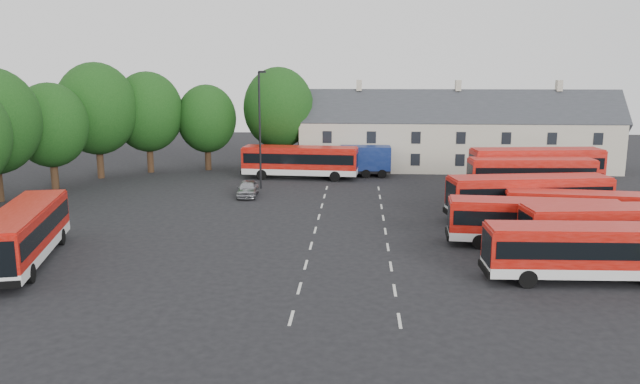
{
  "coord_description": "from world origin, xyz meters",
  "views": [
    {
      "loc": [
        3.02,
        -41.07,
        11.41
      ],
      "look_at": [
        0.16,
        4.93,
        2.2
      ],
      "focal_mm": 35.0,
      "sensor_mm": 36.0,
      "label": 1
    }
  ],
  "objects_px": {
    "bus_west": "(24,231)",
    "silver_car": "(248,189)",
    "box_truck": "(356,159)",
    "lamppost": "(260,127)",
    "bus_dd_south": "(531,180)",
    "bus_row_a": "(590,248)"
  },
  "relations": [
    {
      "from": "bus_west",
      "to": "silver_car",
      "type": "height_order",
      "value": "bus_west"
    },
    {
      "from": "silver_car",
      "to": "box_truck",
      "type": "bearing_deg",
      "value": 45.34
    },
    {
      "from": "bus_west",
      "to": "lamppost",
      "type": "relative_size",
      "value": 1.08
    },
    {
      "from": "bus_dd_south",
      "to": "silver_car",
      "type": "xyz_separation_m",
      "value": [
        -24.09,
        3.14,
        -1.63
      ]
    },
    {
      "from": "bus_row_a",
      "to": "bus_west",
      "type": "bearing_deg",
      "value": 176.29
    },
    {
      "from": "silver_car",
      "to": "bus_west",
      "type": "bearing_deg",
      "value": -119.57
    },
    {
      "from": "box_truck",
      "to": "bus_dd_south",
      "type": "bearing_deg",
      "value": -46.82
    },
    {
      "from": "bus_row_a",
      "to": "silver_car",
      "type": "bearing_deg",
      "value": 134.77
    },
    {
      "from": "bus_row_a",
      "to": "box_truck",
      "type": "distance_m",
      "value": 35.08
    },
    {
      "from": "bus_row_a",
      "to": "lamppost",
      "type": "bearing_deg",
      "value": 129.27
    },
    {
      "from": "bus_row_a",
      "to": "lamppost",
      "type": "xyz_separation_m",
      "value": [
        -21.78,
        25.31,
        4.07
      ]
    },
    {
      "from": "box_truck",
      "to": "lamppost",
      "type": "distance_m",
      "value": 12.43
    },
    {
      "from": "bus_row_a",
      "to": "lamppost",
      "type": "relative_size",
      "value": 1.0
    },
    {
      "from": "bus_row_a",
      "to": "silver_car",
      "type": "distance_m",
      "value": 31.03
    },
    {
      "from": "box_truck",
      "to": "silver_car",
      "type": "distance_m",
      "value": 14.9
    },
    {
      "from": "bus_row_a",
      "to": "lamppost",
      "type": "height_order",
      "value": "lamppost"
    },
    {
      "from": "silver_car",
      "to": "lamppost",
      "type": "bearing_deg",
      "value": 77.16
    },
    {
      "from": "bus_row_a",
      "to": "silver_car",
      "type": "xyz_separation_m",
      "value": [
        -22.39,
        21.46,
        -1.15
      ]
    },
    {
      "from": "bus_west",
      "to": "lamppost",
      "type": "height_order",
      "value": "lamppost"
    },
    {
      "from": "silver_car",
      "to": "bus_row_a",
      "type": "bearing_deg",
      "value": -47.66
    },
    {
      "from": "bus_row_a",
      "to": "bus_west",
      "type": "relative_size",
      "value": 0.92
    },
    {
      "from": "bus_west",
      "to": "box_truck",
      "type": "relative_size",
      "value": 1.61
    }
  ]
}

